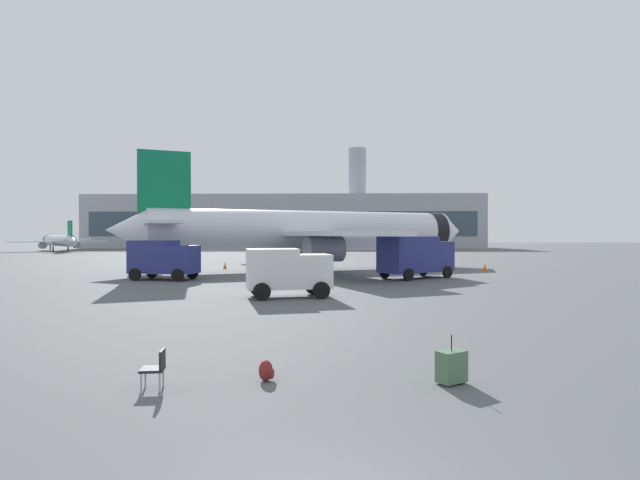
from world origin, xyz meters
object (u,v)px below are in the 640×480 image
airplane_taxiing (59,241)px  safety_cone_far (328,259)px  rolling_suitcase (451,366)px  safety_cone_outer (405,268)px  service_truck (163,258)px  fuel_truck (415,255)px  gate_chair (156,367)px  cargo_van (288,270)px  traveller_backpack (266,371)px  safety_cone_mid (225,265)px  airplane_at_gate (309,231)px  safety_cone_near (485,267)px

airplane_taxiing → safety_cone_far: size_ratio=20.51×
airplane_taxiing → rolling_suitcase: 104.57m
safety_cone_far → safety_cone_outer: (7.16, -15.20, 0.00)m
service_truck → fuel_truck: fuel_truck is taller
service_truck → gate_chair: bearing=-71.4°
cargo_van → airplane_taxiing: bearing=126.0°
airplane_taxiing → traveller_backpack: (53.24, -87.29, -1.82)m
safety_cone_far → safety_cone_mid: bearing=-130.8°
service_truck → traveller_backpack: 27.81m
fuel_truck → safety_cone_far: fuel_truck is taller
fuel_truck → cargo_van: size_ratio=1.31×
airplane_at_gate → safety_cone_far: airplane_at_gate is taller
safety_cone_mid → safety_cone_far: safety_cone_far is taller
cargo_van → safety_cone_mid: (-8.24, 22.19, -1.11)m
airplane_taxiing → gate_chair: size_ratio=19.19×
fuel_truck → safety_cone_outer: 6.57m
cargo_van → gate_chair: bearing=-94.7°
safety_cone_outer → rolling_suitcase: size_ratio=0.74×
airplane_at_gate → safety_cone_far: (1.60, 11.94, -3.26)m
fuel_truck → safety_cone_mid: (-16.86, 10.25, -1.43)m
service_truck → gate_chair: service_truck is taller
safety_cone_near → gate_chair: bearing=-115.9°
airplane_at_gate → service_truck: 15.46m
service_truck → safety_cone_far: bearing=63.4°
fuel_truck → traveller_backpack: fuel_truck is taller
traveller_backpack → rolling_suitcase: bearing=-1.2°
gate_chair → airplane_at_gate: bearing=88.0°
service_truck → fuel_truck: (18.78, 1.82, 0.16)m
fuel_truck → safety_cone_near: size_ratio=8.82×
airplane_at_gate → service_truck: bearing=-131.3°
safety_cone_far → service_truck: bearing=-116.6°
airplane_taxiing → safety_cone_far: airplane_taxiing is taller
airplane_at_gate → cargo_van: bearing=-89.9°
airplane_taxiing → safety_cone_mid: size_ratio=24.09×
rolling_suitcase → safety_cone_mid: bearing=109.6°
safety_cone_outer → safety_cone_far: bearing=115.2°
service_truck → traveller_backpack: bearing=-66.4°
service_truck → safety_cone_far: size_ratio=6.37×
airplane_taxiing → safety_cone_far: (53.83, -38.40, -1.66)m
airplane_at_gate → fuel_truck: size_ratio=5.44×
service_truck → traveller_backpack: size_ratio=10.67×
cargo_van → safety_cone_mid: bearing=110.4°
airplane_at_gate → safety_cone_outer: 9.90m
safety_cone_mid → rolling_suitcase: bearing=-70.4°
safety_cone_mid → safety_cone_far: 15.02m
service_truck → traveller_backpack: service_truck is taller
airplane_at_gate → cargo_van: size_ratio=7.12×
safety_cone_outer → safety_cone_mid: bearing=167.3°
cargo_van → safety_cone_outer: cargo_van is taller
airplane_taxiing → traveller_backpack: bearing=-58.6°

